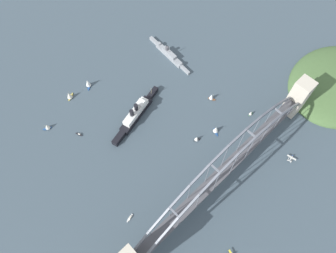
% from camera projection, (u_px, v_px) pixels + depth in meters
% --- Properties ---
extents(ground_plane, '(1400.00, 1400.00, 0.00)m').
position_uv_depth(ground_plane, '(221.00, 179.00, 322.83)').
color(ground_plane, '#3D4C56').
extents(harbor_arch_bridge, '(302.42, 16.94, 74.12)m').
position_uv_depth(harbor_arch_bridge, '(225.00, 169.00, 297.68)').
color(harbor_arch_bridge, beige).
rests_on(harbor_arch_bridge, ground).
extents(ocean_liner, '(84.69, 28.39, 21.29)m').
position_uv_depth(ocean_liner, '(136.00, 114.00, 352.85)').
color(ocean_liner, black).
rests_on(ocean_liner, ground).
extents(naval_cruiser, '(10.88, 77.11, 18.28)m').
position_uv_depth(naval_cruiser, '(169.00, 54.00, 398.23)').
color(naval_cruiser, gray).
rests_on(naval_cruiser, ground).
extents(seaplane_taxiing_near_bridge, '(8.63, 10.10, 5.04)m').
position_uv_depth(seaplane_taxiing_near_bridge, '(291.00, 159.00, 331.14)').
color(seaplane_taxiing_near_bridge, '#B7B7B2').
rests_on(seaplane_taxiing_near_bridge, ground).
extents(small_boat_0, '(10.29, 8.19, 11.43)m').
position_uv_depth(small_boat_0, '(69.00, 95.00, 365.85)').
color(small_boat_0, gold).
rests_on(small_boat_0, ground).
extents(small_boat_1, '(9.00, 3.50, 2.24)m').
position_uv_depth(small_boat_1, '(130.00, 218.00, 303.08)').
color(small_boat_1, silver).
rests_on(small_boat_1, ground).
extents(small_boat_2, '(9.17, 6.76, 8.68)m').
position_uv_depth(small_boat_2, '(47.00, 127.00, 347.38)').
color(small_boat_2, '#234C8C').
rests_on(small_boat_2, ground).
extents(small_boat_3, '(6.27, 3.81, 7.44)m').
position_uv_depth(small_boat_3, '(251.00, 113.00, 356.31)').
color(small_boat_3, '#2D6B3D').
rests_on(small_boat_3, ground).
extents(small_boat_4, '(7.54, 5.72, 8.31)m').
position_uv_depth(small_boat_4, '(197.00, 139.00, 340.43)').
color(small_boat_4, black).
rests_on(small_boat_4, ground).
extents(small_boat_5, '(7.52, 9.76, 10.48)m').
position_uv_depth(small_boat_5, '(216.00, 129.00, 344.72)').
color(small_boat_5, '#234C8C').
rests_on(small_boat_5, ground).
extents(small_boat_6, '(6.55, 8.56, 10.55)m').
position_uv_depth(small_boat_6, '(211.00, 97.00, 365.46)').
color(small_boat_6, brown).
rests_on(small_boat_6, ground).
extents(small_boat_7, '(9.02, 9.68, 12.76)m').
position_uv_depth(small_boat_7, '(88.00, 83.00, 373.50)').
color(small_boat_7, '#234C8C').
rests_on(small_boat_7, ground).
extents(small_boat_8, '(4.02, 7.90, 2.29)m').
position_uv_depth(small_boat_8, '(79.00, 134.00, 346.34)').
color(small_boat_8, black).
rests_on(small_boat_8, ground).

